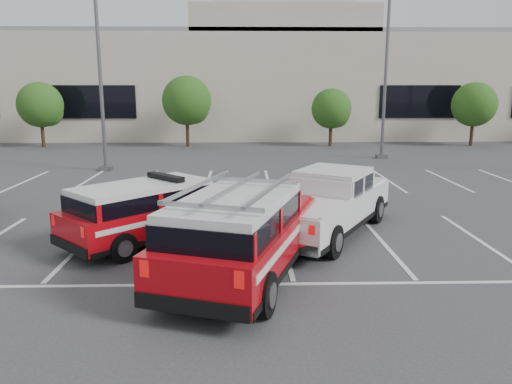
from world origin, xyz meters
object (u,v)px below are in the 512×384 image
tree_left (42,106)px  white_pickup (326,209)px  tree_right (475,106)px  fire_chief_suv (154,215)px  convention_building (258,79)px  light_pole_left (99,64)px  light_pole_mid (386,67)px  ladder_suv (241,240)px  tree_mid_left (188,102)px  tree_mid_right (332,110)px

tree_left → white_pickup: tree_left is taller
tree_right → fire_chief_suv: 28.69m
white_pickup → convention_building: bearing=122.7°
light_pole_left → light_pole_mid: bearing=14.9°
white_pickup → ladder_suv: bearing=-94.9°
tree_mid_left → white_pickup: tree_mid_left is taller
light_pole_mid → ladder_suv: bearing=-113.7°
tree_left → tree_right: 30.00m
tree_right → tree_mid_left: bearing=180.0°
tree_right → light_pole_left: size_ratio=0.43×
white_pickup → ladder_suv: ladder_suv is taller
tree_right → light_pole_left: light_pole_left is taller
convention_building → light_pole_mid: bearing=-66.7°
tree_right → ladder_suv: (-16.22, -24.52, -1.90)m
fire_chief_suv → convention_building: bearing=128.3°
convention_building → tree_mid_right: bearing=-63.4°
tree_mid_right → fire_chief_suv: size_ratio=0.81×
light_pole_mid → fire_chief_suv: 19.41m
light_pole_left → ladder_suv: size_ratio=1.73×
convention_building → light_pole_mid: (6.82, -15.86, 0.47)m
tree_left → tree_mid_right: size_ratio=1.11×
tree_mid_right → ladder_suv: (-6.22, -24.52, -1.63)m
tree_left → fire_chief_suv: 24.63m
fire_chief_suv → light_pole_left: bearing=156.0°
light_pole_left → tree_mid_right: bearing=37.5°
tree_mid_right → convention_building: bearing=116.6°
convention_building → tree_mid_right: 11.20m
ladder_suv → tree_mid_left: bearing=117.2°
tree_left → tree_mid_left: (10.00, 0.00, 0.27)m
tree_left → ladder_suv: (13.78, -24.52, -1.90)m
convention_building → light_pole_mid: 17.27m
tree_left → tree_mid_left: 10.00m
tree_mid_right → ladder_suv: tree_mid_right is taller
tree_left → tree_right: (30.00, 0.00, 0.00)m
tree_right → tree_left: bearing=180.0°
convention_building → fire_chief_suv: (-3.69, -31.56, -3.99)m
tree_left → light_pole_mid: light_pole_mid is taller
convention_building → tree_mid_left: 11.19m
tree_mid_left → white_pickup: bearing=-73.6°
tree_left → light_pole_mid: 22.86m
tree_left → tree_right: size_ratio=1.00×
tree_left → ladder_suv: size_ratio=0.74×
tree_mid_left → light_pole_left: 10.73m
tree_left → convention_building: bearing=33.1°
white_pickup → ladder_suv: 4.18m
white_pickup → tree_mid_right: bearing=110.4°
tree_mid_right → tree_right: 10.00m
tree_mid_right → light_pole_left: 16.72m
tree_left → light_pole_left: bearing=-55.5°
tree_left → tree_right: bearing=0.0°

